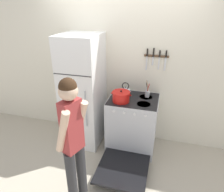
# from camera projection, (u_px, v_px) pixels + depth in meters

# --- Properties ---
(ground_plane) EXTENTS (14.00, 14.00, 0.00)m
(ground_plane) POSITION_uv_depth(u_px,v_px,m) (119.00, 132.00, 3.88)
(ground_plane) COLOR #B2A893
(wall_back) EXTENTS (10.00, 0.06, 2.55)m
(wall_back) POSITION_uv_depth(u_px,v_px,m) (121.00, 69.00, 3.36)
(wall_back) COLOR silver
(wall_back) RESTS_ON ground_plane
(refrigerator) EXTENTS (0.60, 0.71, 1.87)m
(refrigerator) POSITION_uv_depth(u_px,v_px,m) (83.00, 92.00, 3.32)
(refrigerator) COLOR white
(refrigerator) RESTS_ON ground_plane
(stove_range) EXTENTS (0.77, 1.39, 0.91)m
(stove_range) POSITION_uv_depth(u_px,v_px,m) (132.00, 125.00, 3.29)
(stove_range) COLOR silver
(stove_range) RESTS_ON ground_plane
(dutch_oven_pot) EXTENTS (0.31, 0.27, 0.18)m
(dutch_oven_pot) POSITION_uv_depth(u_px,v_px,m) (121.00, 97.00, 3.03)
(dutch_oven_pot) COLOR red
(dutch_oven_pot) RESTS_ON stove_range
(tea_kettle) EXTENTS (0.19, 0.15, 0.21)m
(tea_kettle) POSITION_uv_depth(u_px,v_px,m) (125.00, 91.00, 3.26)
(tea_kettle) COLOR silver
(tea_kettle) RESTS_ON stove_range
(utensil_jar) EXTENTS (0.07, 0.07, 0.28)m
(utensil_jar) POSITION_uv_depth(u_px,v_px,m) (147.00, 93.00, 3.18)
(utensil_jar) COLOR #B7BABF
(utensil_jar) RESTS_ON stove_range
(person) EXTENTS (0.34, 0.39, 1.65)m
(person) POSITION_uv_depth(u_px,v_px,m) (73.00, 140.00, 2.16)
(person) COLOR #2D2D30
(person) RESTS_ON ground_plane
(wall_knife_strip) EXTENTS (0.38, 0.03, 0.35)m
(wall_knife_strip) POSITION_uv_depth(u_px,v_px,m) (156.00, 56.00, 3.07)
(wall_knife_strip) COLOR brown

